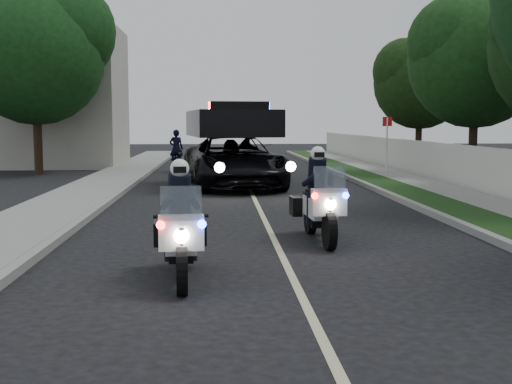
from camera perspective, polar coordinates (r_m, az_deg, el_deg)
ground at (r=8.74m, az=3.91°, el=-8.92°), size 120.00×120.00×0.00m
curb_right at (r=19.21m, az=12.31°, el=-0.59°), size 0.20×60.00×0.15m
grass_verge at (r=19.41m, az=14.30°, el=-0.56°), size 1.20×60.00×0.16m
sidewalk_right at (r=19.85m, az=17.88°, el=-0.53°), size 1.40×60.00×0.16m
property_wall at (r=20.17m, az=20.59°, el=1.40°), size 0.22×60.00×1.50m
curb_left at (r=18.75m, az=-12.60°, el=-0.76°), size 0.20×60.00×0.15m
sidewalk_left at (r=18.95m, az=-15.89°, el=-0.76°), size 2.00×60.00×0.16m
building_far at (r=35.53m, az=-18.06°, el=7.78°), size 8.00×6.00×7.00m
lane_marking at (r=18.54m, az=0.01°, el=-0.91°), size 0.12×50.00×0.01m
police_moto_left at (r=9.62m, az=-6.50°, el=-7.54°), size 0.85×2.09×1.74m
police_moto_right at (r=12.62m, az=5.45°, el=-4.26°), size 0.86×2.16×1.81m
police_suv at (r=22.97m, az=-1.96°, el=0.43°), size 3.83×6.80×3.14m
bicycle at (r=30.24m, az=-6.90°, el=1.75°), size 0.80×1.77×0.90m
cyclist at (r=30.24m, az=-6.90°, el=1.75°), size 0.67×0.49×1.72m
sign_post at (r=28.19m, az=11.21°, el=1.37°), size 0.52×0.52×2.56m
tree_right_d at (r=29.25m, az=18.18°, el=1.35°), size 6.35×6.35×9.29m
tree_right_e at (r=38.43m, az=13.85°, el=2.53°), size 6.75×6.75×8.62m
tree_left_near at (r=30.06m, az=-18.27°, el=1.46°), size 6.54×6.54×9.88m
tree_left_far at (r=35.20m, az=-17.36°, el=2.12°), size 6.96×6.96×9.02m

